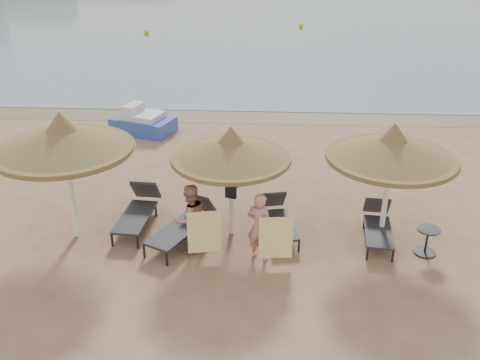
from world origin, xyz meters
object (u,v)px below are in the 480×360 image
object	(u,v)px
lounger_far_left	(138,209)
person_right	(260,222)
lounger_far_right	(378,224)
palapa_center	(231,150)
pedal_boat	(143,122)
lounger_near_right	(278,217)
palapa_right	(392,148)
lounger_near_left	(185,223)
palapa_left	(63,139)
side_table	(427,242)
person_left	(190,214)

from	to	relation	value
lounger_far_left	person_right	size ratio (longest dim) A/B	1.11
lounger_far_right	person_right	distance (m)	3.00
palapa_center	person_right	xyz separation A→B (m)	(0.68, -1.05, -1.23)
lounger_far_left	pedal_boat	bearing A→B (deg)	106.06
lounger_far_left	lounger_near_right	xyz separation A→B (m)	(3.42, -0.16, -0.04)
palapa_center	palapa_right	xyz separation A→B (m)	(3.53, -0.05, 0.13)
lounger_near_left	lounger_near_right	world-z (taller)	lounger_near_left
palapa_left	side_table	distance (m)	8.38
lounger_near_left	pedal_boat	distance (m)	7.47
side_table	pedal_boat	bearing A→B (deg)	137.58
lounger_far_right	palapa_left	bearing A→B (deg)	-171.62
person_left	lounger_near_left	bearing A→B (deg)	-104.32
palapa_center	side_table	world-z (taller)	palapa_center
side_table	person_right	world-z (taller)	person_right
palapa_left	person_right	distance (m)	4.67
lounger_far_left	person_left	xyz separation A→B (m)	(1.45, -1.13, 0.55)
palapa_left	person_right	xyz separation A→B (m)	(4.35, -0.73, -1.53)
lounger_far_left	lounger_near_left	world-z (taller)	lounger_near_left
palapa_right	pedal_boat	bearing A→B (deg)	136.58
palapa_left	lounger_far_right	distance (m)	7.42
lounger_near_left	lounger_near_right	distance (m)	2.23
person_left	person_right	size ratio (longest dim) A/B	1.02
lounger_far_left	pedal_boat	world-z (taller)	pedal_boat
lounger_far_right	lounger_far_left	bearing A→B (deg)	-177.41
palapa_left	lounger_far_right	world-z (taller)	palapa_left
lounger_far_left	person_left	world-z (taller)	person_left
lounger_far_right	lounger_near_left	bearing A→B (deg)	-170.54
palapa_center	lounger_near_right	distance (m)	2.12
lounger_far_left	lounger_near_right	world-z (taller)	lounger_far_left
palapa_left	palapa_right	bearing A→B (deg)	2.13
pedal_boat	side_table	bearing A→B (deg)	-22.02
person_left	lounger_far_right	bearing A→B (deg)	152.87
lounger_near_right	side_table	world-z (taller)	lounger_near_right
lounger_near_left	person_right	world-z (taller)	person_right
palapa_right	lounger_far_right	world-z (taller)	palapa_right
palapa_center	pedal_boat	xyz separation A→B (m)	(-3.63, 6.73, -1.80)
lounger_far_left	lounger_far_right	bearing A→B (deg)	1.00
person_right	lounger_near_left	bearing A→B (deg)	0.24
lounger_far_left	side_table	xyz separation A→B (m)	(6.73, -0.95, -0.11)
lounger_near_left	pedal_boat	world-z (taller)	pedal_boat
palapa_left	palapa_right	xyz separation A→B (m)	(7.20, 0.27, -0.17)
side_table	person_right	xyz separation A→B (m)	(-3.74, -0.42, 0.64)
palapa_center	lounger_far_left	world-z (taller)	palapa_center
pedal_boat	lounger_near_left	bearing A→B (deg)	-49.65
lounger_far_right	person_left	bearing A→B (deg)	-163.60
palapa_right	side_table	bearing A→B (deg)	-33.12
lounger_far_right	pedal_boat	bearing A→B (deg)	142.34
person_right	lounger_far_left	bearing A→B (deg)	-1.19
lounger_near_left	person_right	size ratio (longest dim) A/B	1.15
palapa_left	lounger_far_left	xyz separation A→B (m)	(1.35, 0.64, -2.06)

